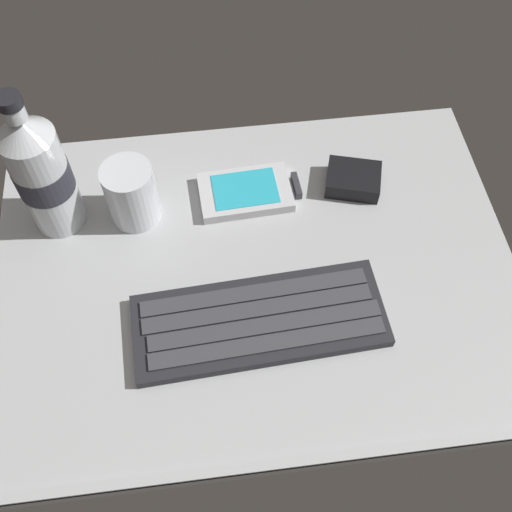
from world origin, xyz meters
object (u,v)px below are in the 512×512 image
(keyboard, at_px, (259,320))
(charger_block, at_px, (353,180))
(juice_cup, at_px, (132,196))
(handheld_device, at_px, (250,192))
(water_bottle, at_px, (41,173))

(keyboard, distance_m, charger_block, 0.24)
(juice_cup, bearing_deg, keyboard, -51.89)
(handheld_device, distance_m, water_bottle, 0.26)
(keyboard, distance_m, handheld_device, 0.19)
(keyboard, relative_size, water_bottle, 1.42)
(handheld_device, distance_m, juice_cup, 0.15)
(water_bottle, bearing_deg, keyboard, -37.81)
(juice_cup, height_order, charger_block, juice_cup)
(juice_cup, height_order, water_bottle, water_bottle)
(juice_cup, distance_m, water_bottle, 0.11)
(water_bottle, height_order, charger_block, water_bottle)
(keyboard, distance_m, water_bottle, 0.31)
(charger_block, bearing_deg, water_bottle, -179.02)
(handheld_device, relative_size, water_bottle, 0.63)
(keyboard, bearing_deg, charger_block, 51.55)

